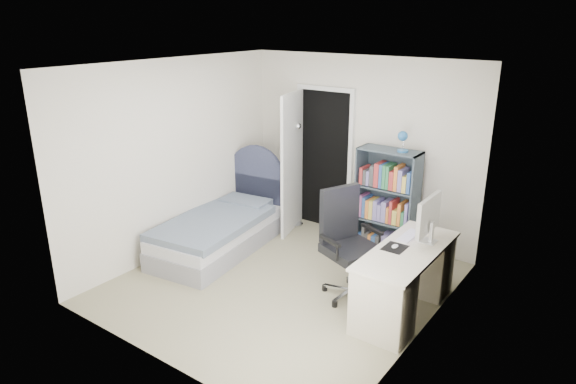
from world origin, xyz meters
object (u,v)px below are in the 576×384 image
Objects in this scene: floor_lamp at (296,185)px; desk at (406,277)px; office_chair at (347,238)px; nightstand at (280,197)px; bed at (222,229)px; bookcase at (387,206)px.

floor_lamp is 2.61m from desk.
desk is 0.75m from office_chair.
desk reaches higher than office_chair.
office_chair is (1.57, -1.28, 0.03)m from floor_lamp.
nightstand is at bearing 165.83° from floor_lamp.
floor_lamp is 1.28× the size of office_chair.
bed is 1.32m from nightstand.
bookcase is 1.46m from desk.
bookcase is (1.47, -0.07, 0.02)m from floor_lamp.
floor_lamp reaches higher than office_chair.
desk is (2.64, -0.04, 0.12)m from bed.
bookcase is 1.21m from office_chair.
desk reaches higher than nightstand.
nightstand is at bearing 144.67° from office_chair.
bed is at bearing 179.23° from desk.
bed is at bearing -106.42° from floor_lamp.
bed is 1.34× the size of floor_lamp.
bed reaches higher than office_chair.
floor_lamp reaches higher than desk.
nightstand is 2.39m from office_chair.
desk is at bearing -55.93° from bookcase.
bookcase reaches higher than office_chair.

